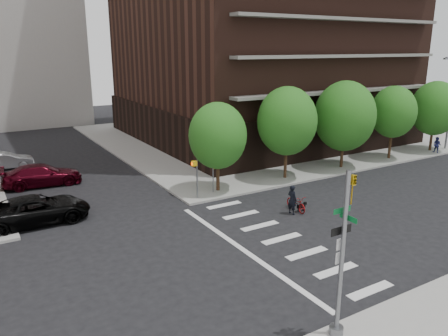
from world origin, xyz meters
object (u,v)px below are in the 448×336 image
(parked_car_black, at_px, (37,210))
(parked_car_maroon, at_px, (42,175))
(scooter, at_px, (296,203))
(traffic_signal, at_px, (342,268))
(parked_car_silver, at_px, (6,161))
(dog_walker, at_px, (292,200))
(pedestrian_far, at_px, (437,145))

(parked_car_black, relative_size, parked_car_maroon, 1.07)
(scooter, bearing_deg, traffic_signal, -118.85)
(traffic_signal, height_order, parked_car_maroon, traffic_signal)
(parked_car_maroon, height_order, parked_car_silver, parked_car_maroon)
(parked_car_maroon, xyz_separation_m, dog_walker, (12.15, -13.90, 0.12))
(scooter, bearing_deg, pedestrian_far, 16.95)
(parked_car_silver, bearing_deg, parked_car_maroon, -161.89)
(traffic_signal, distance_m, parked_car_black, 18.16)
(parked_car_maroon, height_order, dog_walker, dog_walker)
(traffic_signal, height_order, dog_walker, traffic_signal)
(traffic_signal, bearing_deg, parked_car_black, 114.04)
(parked_car_silver, bearing_deg, dog_walker, -143.25)
(parked_car_maroon, bearing_deg, dog_walker, -134.14)
(parked_car_silver, xyz_separation_m, dog_walker, (13.97, -20.28, 0.22))
(traffic_signal, distance_m, pedestrian_far, 31.78)
(traffic_signal, height_order, pedestrian_far, traffic_signal)
(parked_car_maroon, distance_m, parked_car_silver, 6.64)
(scooter, bearing_deg, parked_car_maroon, 137.78)
(parked_car_black, height_order, parked_car_silver, parked_car_black)
(parked_car_black, distance_m, scooter, 15.47)
(parked_car_silver, relative_size, dog_walker, 2.31)
(scooter, bearing_deg, dog_walker, -147.11)
(traffic_signal, xyz_separation_m, pedestrian_far, (27.96, 14.99, -1.79))
(scooter, bearing_deg, parked_car_black, 161.25)
(traffic_signal, relative_size, parked_car_maroon, 1.08)
(parked_car_black, height_order, scooter, parked_car_black)
(parked_car_black, relative_size, dog_walker, 3.21)
(parked_car_black, bearing_deg, parked_car_silver, 0.69)
(parked_car_black, bearing_deg, traffic_signal, -156.77)
(dog_walker, bearing_deg, traffic_signal, 140.24)
(parked_car_black, bearing_deg, dog_walker, -116.17)
(parked_car_black, distance_m, pedestrian_far, 35.35)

